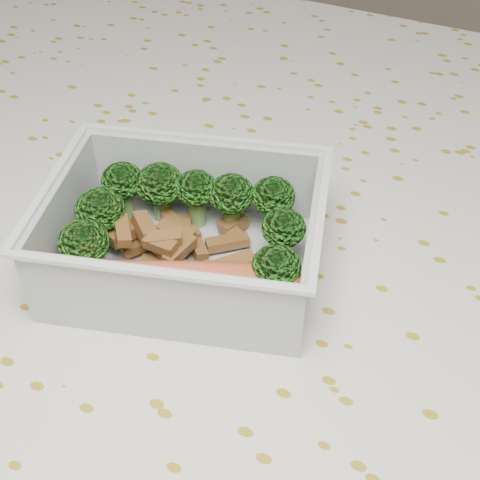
% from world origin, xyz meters
% --- Properties ---
extents(dining_table, '(1.40, 0.90, 0.75)m').
position_xyz_m(dining_table, '(0.00, 0.00, 0.67)').
color(dining_table, brown).
rests_on(dining_table, ground).
extents(tablecloth, '(1.46, 0.96, 0.19)m').
position_xyz_m(tablecloth, '(0.00, 0.00, 0.72)').
color(tablecloth, silver).
rests_on(tablecloth, dining_table).
extents(lunch_container, '(0.23, 0.20, 0.07)m').
position_xyz_m(lunch_container, '(-0.03, -0.01, 0.78)').
color(lunch_container, silver).
rests_on(lunch_container, tablecloth).
extents(broccoli_florets, '(0.18, 0.14, 0.05)m').
position_xyz_m(broccoli_florets, '(-0.04, 0.01, 0.79)').
color(broccoli_florets, '#608C3F').
rests_on(broccoli_florets, lunch_container).
extents(meat_pile, '(0.11, 0.09, 0.03)m').
position_xyz_m(meat_pile, '(-0.04, -0.01, 0.77)').
color(meat_pile, brown).
rests_on(meat_pile, lunch_container).
extents(sausage, '(0.16, 0.08, 0.03)m').
position_xyz_m(sausage, '(-0.01, -0.05, 0.78)').
color(sausage, '#C65331').
rests_on(sausage, lunch_container).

